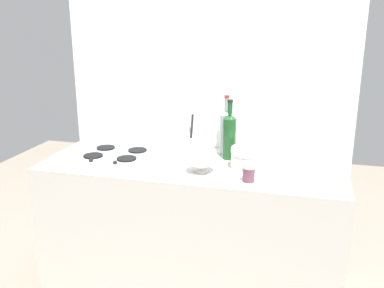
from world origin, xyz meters
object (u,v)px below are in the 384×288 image
object	(u,v)px
plate_stack	(252,158)
mixing_bowl	(201,166)
wine_bottle_leftmost	(226,131)
stovetop_hob	(116,155)
utensil_crock	(191,145)
butter_dish	(172,158)
condiment_jar_front	(249,174)
condiment_jar_rear	(262,150)
wine_bottle_mid_left	(229,135)

from	to	relation	value
plate_stack	mixing_bowl	size ratio (longest dim) A/B	1.49
wine_bottle_leftmost	mixing_bowl	xyz separation A→B (m)	(-0.07, -0.37, -0.12)
stovetop_hob	plate_stack	xyz separation A→B (m)	(0.85, 0.02, 0.05)
plate_stack	utensil_crock	size ratio (longest dim) A/B	0.93
butter_dish	condiment_jar_front	world-z (taller)	condiment_jar_front
butter_dish	utensil_crock	distance (m)	0.20
stovetop_hob	mixing_bowl	distance (m)	0.60
plate_stack	wine_bottle_leftmost	world-z (taller)	wine_bottle_leftmost
condiment_jar_rear	stovetop_hob	bearing A→B (deg)	-163.87
stovetop_hob	butter_dish	bearing A→B (deg)	0.11
utensil_crock	condiment_jar_front	size ratio (longest dim) A/B	3.09
wine_bottle_mid_left	condiment_jar_front	size ratio (longest dim) A/B	4.25
plate_stack	stovetop_hob	bearing A→B (deg)	-178.73
butter_dish	mixing_bowl	bearing A→B (deg)	-30.50
stovetop_hob	utensil_crock	size ratio (longest dim) A/B	1.64
plate_stack	wine_bottle_mid_left	world-z (taller)	wine_bottle_mid_left
stovetop_hob	butter_dish	xyz separation A→B (m)	(0.37, 0.00, 0.01)
butter_dish	condiment_jar_front	distance (m)	0.53
wine_bottle_leftmost	mixing_bowl	world-z (taller)	wine_bottle_leftmost
stovetop_hob	condiment_jar_front	size ratio (longest dim) A/B	5.08
stovetop_hob	wine_bottle_leftmost	bearing A→B (deg)	20.92
wine_bottle_leftmost	condiment_jar_front	world-z (taller)	wine_bottle_leftmost
wine_bottle_mid_left	utensil_crock	world-z (taller)	wine_bottle_mid_left
plate_stack	wine_bottle_mid_left	xyz separation A→B (m)	(-0.16, 0.14, 0.09)
wine_bottle_mid_left	condiment_jar_front	xyz separation A→B (m)	(0.17, -0.36, -0.11)
wine_bottle_mid_left	utensil_crock	bearing A→B (deg)	174.50
mixing_bowl	butter_dish	size ratio (longest dim) A/B	1.13
plate_stack	condiment_jar_front	distance (m)	0.22
wine_bottle_leftmost	butter_dish	size ratio (longest dim) A/B	2.57
wine_bottle_leftmost	utensil_crock	distance (m)	0.24
stovetop_hob	plate_stack	bearing A→B (deg)	1.27
butter_dish	stovetop_hob	bearing A→B (deg)	-179.89
mixing_bowl	condiment_jar_front	distance (m)	0.29
wine_bottle_mid_left	butter_dish	distance (m)	0.38
wine_bottle_leftmost	wine_bottle_mid_left	distance (m)	0.10
utensil_crock	butter_dish	bearing A→B (deg)	-111.06
wine_bottle_leftmost	condiment_jar_rear	xyz separation A→B (m)	(0.23, 0.01, -0.11)
mixing_bowl	condiment_jar_rear	size ratio (longest dim) A/B	2.11
wine_bottle_mid_left	utensil_crock	size ratio (longest dim) A/B	1.37
condiment_jar_front	wine_bottle_mid_left	bearing A→B (deg)	115.31
stovetop_hob	butter_dish	size ratio (longest dim) A/B	3.00
wine_bottle_leftmost	mixing_bowl	distance (m)	0.40
stovetop_hob	condiment_jar_rear	world-z (taller)	condiment_jar_rear
butter_dish	condiment_jar_front	bearing A→B (deg)	-22.35
condiment_jar_rear	utensil_crock	bearing A→B (deg)	-170.42
utensil_crock	wine_bottle_mid_left	bearing A→B (deg)	-5.50
wine_bottle_leftmost	utensil_crock	bearing A→B (deg)	-162.13
wine_bottle_mid_left	mixing_bowl	xyz separation A→B (m)	(-0.11, -0.28, -0.12)
stovetop_hob	wine_bottle_mid_left	distance (m)	0.72
mixing_bowl	plate_stack	bearing A→B (deg)	27.77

